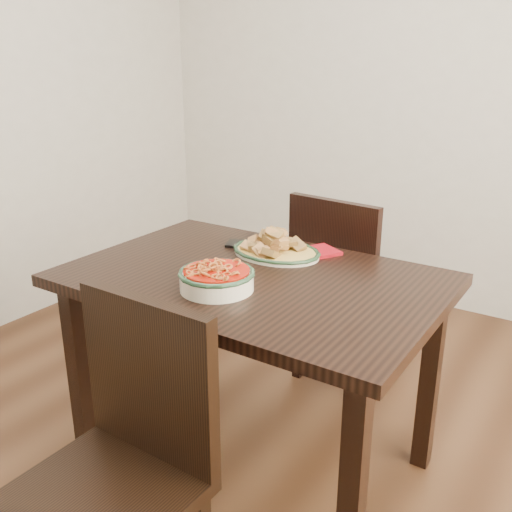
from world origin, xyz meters
The scene contains 9 objects.
floor centered at (0.00, 0.00, 0.00)m, with size 3.50×3.50×0.00m, color #3B2212.
wall_back centered at (0.00, 1.75, 1.30)m, with size 3.50×0.10×2.60m, color beige.
dining_table centered at (0.07, -0.06, 0.65)m, with size 1.24×0.82×0.75m.
chair_far centered at (0.09, 0.62, 0.50)m, with size 0.46×0.46×0.89m.
chair_near centered at (0.13, -0.75, 0.50)m, with size 0.43×0.43×0.89m.
fish_plate centered at (0.03, 0.15, 0.79)m, with size 0.33×0.26×0.11m.
noodle_bowl centered at (0.04, -0.23, 0.79)m, with size 0.24×0.24×0.08m.
smartphone centered at (-0.12, 0.18, 0.76)m, with size 0.16×0.08×0.01m, color black.
napkin centered at (0.16, 0.27, 0.76)m, with size 0.13×0.10×0.01m, color maroon.
Camera 1 is at (1.05, -1.54, 1.44)m, focal length 40.00 mm.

